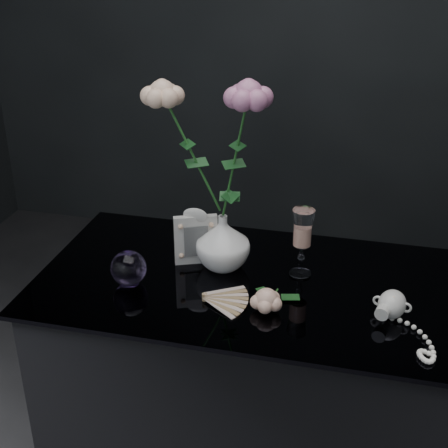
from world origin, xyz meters
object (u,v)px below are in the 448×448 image
(wine_glass, at_px, (302,243))
(loose_rose, at_px, (266,300))
(vase, at_px, (223,242))
(paperweight, at_px, (129,268))
(pearl_jar, at_px, (392,303))
(picture_frame, at_px, (196,236))

(wine_glass, distance_m, loose_rose, 0.20)
(vase, distance_m, paperweight, 0.25)
(paperweight, xyz_separation_m, pearl_jar, (0.63, 0.01, -0.01))
(wine_glass, bearing_deg, pearl_jar, -30.54)
(wine_glass, xyz_separation_m, loose_rose, (-0.06, -0.18, -0.06))
(picture_frame, bearing_deg, pearl_jar, -36.89)
(loose_rose, relative_size, pearl_jar, 0.72)
(vase, xyz_separation_m, paperweight, (-0.21, -0.14, -0.03))
(wine_glass, xyz_separation_m, picture_frame, (-0.28, -0.00, -0.01))
(vase, height_order, pearl_jar, vase)
(vase, distance_m, picture_frame, 0.07)
(picture_frame, relative_size, loose_rose, 0.96)
(loose_rose, xyz_separation_m, pearl_jar, (0.28, 0.05, 0.00))
(picture_frame, bearing_deg, paperweight, -154.99)
(vase, bearing_deg, wine_glass, 2.39)
(vase, distance_m, wine_glass, 0.20)
(wine_glass, relative_size, pearl_jar, 0.79)
(picture_frame, xyz_separation_m, paperweight, (-0.13, -0.14, -0.03))
(pearl_jar, bearing_deg, paperweight, -166.34)
(wine_glass, relative_size, loose_rose, 1.10)
(loose_rose, bearing_deg, vase, 147.08)
(wine_glass, xyz_separation_m, paperweight, (-0.41, -0.15, -0.05))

